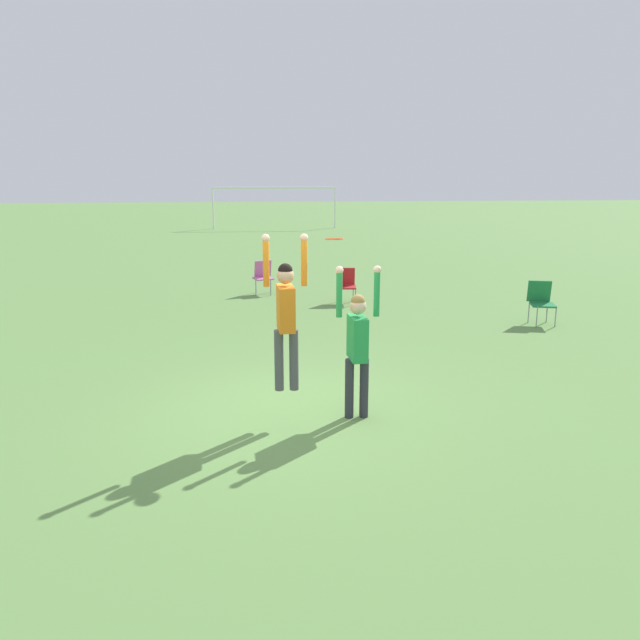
{
  "coord_description": "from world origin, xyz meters",
  "views": [
    {
      "loc": [
        -0.42,
        -8.14,
        3.25
      ],
      "look_at": [
        0.34,
        -0.06,
        1.3
      ],
      "focal_mm": 35.0,
      "sensor_mm": 36.0,
      "label": 1
    }
  ],
  "objects_px": {
    "person_jumping": "(286,310)",
    "frisbee": "(334,239)",
    "person_defending": "(357,339)",
    "camping_chair_2": "(263,274)",
    "camping_chair_1": "(346,283)",
    "camping_chair_0": "(541,299)"
  },
  "relations": [
    {
      "from": "person_jumping",
      "to": "frisbee",
      "type": "height_order",
      "value": "person_jumping"
    },
    {
      "from": "person_defending",
      "to": "camping_chair_2",
      "type": "height_order",
      "value": "person_defending"
    },
    {
      "from": "camping_chair_1",
      "to": "person_jumping",
      "type": "bearing_deg",
      "value": 82.86
    },
    {
      "from": "camping_chair_1",
      "to": "camping_chair_2",
      "type": "xyz_separation_m",
      "value": [
        -2.08,
        1.4,
        0.01
      ]
    },
    {
      "from": "frisbee",
      "to": "person_defending",
      "type": "bearing_deg",
      "value": -22.55
    },
    {
      "from": "camping_chair_1",
      "to": "camping_chair_2",
      "type": "distance_m",
      "value": 2.51
    },
    {
      "from": "person_jumping",
      "to": "frisbee",
      "type": "bearing_deg",
      "value": -77.25
    },
    {
      "from": "camping_chair_2",
      "to": "camping_chair_1",
      "type": "bearing_deg",
      "value": 127.0
    },
    {
      "from": "camping_chair_0",
      "to": "camping_chair_1",
      "type": "distance_m",
      "value": 4.69
    },
    {
      "from": "camping_chair_0",
      "to": "camping_chair_2",
      "type": "xyz_separation_m",
      "value": [
        -5.98,
        4.01,
        -0.02
      ]
    },
    {
      "from": "person_defending",
      "to": "camping_chair_0",
      "type": "height_order",
      "value": "person_defending"
    },
    {
      "from": "person_defending",
      "to": "camping_chair_1",
      "type": "bearing_deg",
      "value": 169.1
    },
    {
      "from": "frisbee",
      "to": "camping_chair_0",
      "type": "bearing_deg",
      "value": 43.13
    },
    {
      "from": "camping_chair_0",
      "to": "camping_chair_1",
      "type": "xyz_separation_m",
      "value": [
        -3.9,
        2.61,
        -0.04
      ]
    },
    {
      "from": "frisbee",
      "to": "camping_chair_0",
      "type": "height_order",
      "value": "frisbee"
    },
    {
      "from": "person_jumping",
      "to": "camping_chair_1",
      "type": "relative_size",
      "value": 2.33
    },
    {
      "from": "person_defending",
      "to": "frisbee",
      "type": "relative_size",
      "value": 8.74
    },
    {
      "from": "person_defending",
      "to": "camping_chair_1",
      "type": "relative_size",
      "value": 2.36
    },
    {
      "from": "frisbee",
      "to": "camping_chair_1",
      "type": "height_order",
      "value": "frisbee"
    },
    {
      "from": "person_defending",
      "to": "camping_chair_2",
      "type": "distance_m",
      "value": 8.99
    },
    {
      "from": "person_jumping",
      "to": "camping_chair_2",
      "type": "relative_size",
      "value": 2.3
    },
    {
      "from": "person_defending",
      "to": "camping_chair_2",
      "type": "relative_size",
      "value": 2.33
    }
  ]
}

